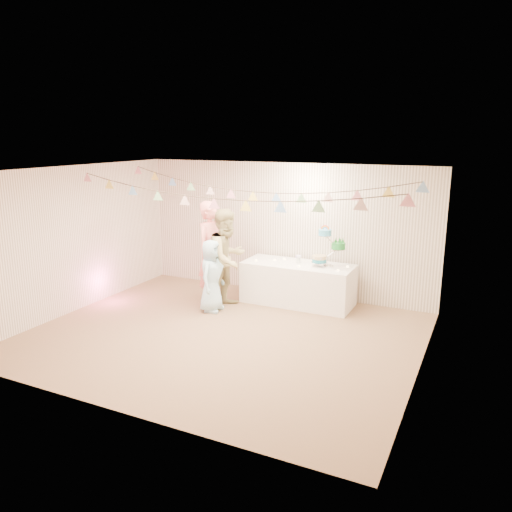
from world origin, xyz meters
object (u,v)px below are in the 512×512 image
at_px(person_adult_b, 227,259).
at_px(person_child, 212,276).
at_px(person_adult_a, 212,253).
at_px(table, 298,284).
at_px(cake_stand, 328,249).

relative_size(person_adult_b, person_child, 1.40).
xyz_separation_m(person_adult_a, person_child, (0.22, -0.41, -0.31)).
height_order(table, person_adult_b, person_adult_b).
distance_m(cake_stand, person_child, 2.16).
xyz_separation_m(person_adult_a, person_adult_b, (0.37, -0.09, -0.05)).
bearing_deg(table, person_adult_a, -156.78).
distance_m(table, person_child, 1.66).
height_order(cake_stand, person_adult_b, person_adult_b).
bearing_deg(person_child, table, -54.64).
xyz_separation_m(cake_stand, person_adult_b, (-1.66, -0.77, -0.19)).
height_order(table, person_child, person_child).
relative_size(person_adult_a, person_child, 1.48).
xyz_separation_m(table, person_adult_a, (-1.48, -0.64, 0.58)).
xyz_separation_m(table, cake_stand, (0.55, 0.05, 0.72)).
bearing_deg(cake_stand, person_adult_a, -161.35).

